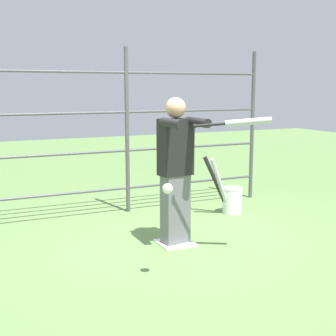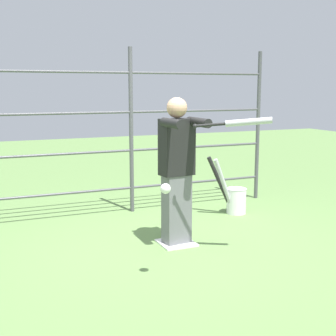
# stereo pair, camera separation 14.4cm
# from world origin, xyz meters

# --- Properties ---
(ground_plane) EXTENTS (24.00, 24.00, 0.00)m
(ground_plane) POSITION_xyz_m (0.00, 0.00, 0.00)
(ground_plane) COLOR #608447
(home_plate) EXTENTS (0.40, 0.40, 0.02)m
(home_plate) POSITION_xyz_m (0.00, 0.00, 0.01)
(home_plate) COLOR white
(home_plate) RESTS_ON ground
(fence_backstop) EXTENTS (4.40, 0.06, 2.38)m
(fence_backstop) POSITION_xyz_m (0.00, -1.60, 1.19)
(fence_backstop) COLOR #4C4C51
(fence_backstop) RESTS_ON ground
(batter) EXTENTS (0.44, 0.60, 1.71)m
(batter) POSITION_xyz_m (0.00, 0.02, 0.92)
(batter) COLOR slate
(batter) RESTS_ON ground
(baseball_bat_swinging) EXTENTS (0.71, 0.46, 0.13)m
(baseball_bat_swinging) POSITION_xyz_m (-0.41, 0.70, 1.46)
(baseball_bat_swinging) COLOR black
(softball_in_flight) EXTENTS (0.10, 0.10, 0.10)m
(softball_in_flight) POSITION_xyz_m (0.55, 0.97, 0.90)
(softball_in_flight) COLOR white
(bat_bucket) EXTENTS (0.57, 0.32, 0.85)m
(bat_bucket) POSITION_xyz_m (-1.32, -0.89, 0.23)
(bat_bucket) COLOR white
(bat_bucket) RESTS_ON ground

